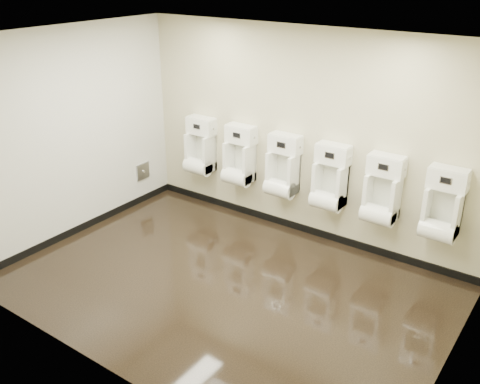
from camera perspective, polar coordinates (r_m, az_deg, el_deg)
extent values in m
cube|color=black|center=(6.39, -1.66, -9.96)|extent=(5.00, 3.50, 0.00)
cube|color=silver|center=(5.37, -2.02, 15.77)|extent=(5.00, 3.50, 0.00)
cube|color=beige|center=(7.12, 6.73, 6.05)|extent=(5.00, 0.02, 2.80)
cube|color=beige|center=(4.59, -15.12, -4.95)|extent=(5.00, 0.02, 2.80)
cube|color=beige|center=(7.43, -17.49, 5.86)|extent=(0.02, 3.50, 2.80)
cube|color=beige|center=(4.80, 22.87, -4.84)|extent=(0.02, 3.50, 2.80)
cube|color=silver|center=(7.43, -17.46, 5.85)|extent=(0.01, 3.50, 2.80)
cube|color=black|center=(7.63, 6.21, -3.67)|extent=(5.00, 0.02, 0.10)
cube|color=black|center=(7.92, -16.25, -3.48)|extent=(0.02, 3.50, 0.10)
cube|color=#9E9EA3|center=(8.44, -10.33, 2.20)|extent=(0.03, 0.25, 0.25)
cylinder|color=silver|center=(8.43, -10.24, 2.17)|extent=(0.02, 0.04, 0.04)
cube|color=white|center=(8.06, -4.24, 4.23)|extent=(0.39, 0.29, 0.56)
cube|color=silver|center=(8.11, -3.83, 4.68)|extent=(0.30, 0.01, 0.44)
cylinder|color=white|center=(8.07, -4.54, 2.73)|extent=(0.39, 0.24, 0.24)
cube|color=white|center=(7.96, -4.15, 7.02)|extent=(0.44, 0.21, 0.24)
cube|color=black|center=(7.88, -4.66, 6.97)|extent=(0.11, 0.01, 0.06)
cube|color=silver|center=(7.88, -4.65, 6.98)|extent=(0.13, 0.01, 0.08)
cylinder|color=silver|center=(7.83, -2.86, 6.76)|extent=(0.01, 0.03, 0.03)
cube|color=white|center=(7.65, -0.06, 3.20)|extent=(0.39, 0.29, 0.56)
cube|color=silver|center=(7.70, 0.35, 3.68)|extent=(0.30, 0.01, 0.44)
cylinder|color=white|center=(7.66, -0.39, 1.63)|extent=(0.39, 0.24, 0.24)
cube|color=white|center=(7.54, 0.11, 6.14)|extent=(0.44, 0.21, 0.24)
cube|color=black|center=(7.45, -0.38, 6.07)|extent=(0.11, 0.01, 0.06)
cube|color=silver|center=(7.46, -0.37, 6.08)|extent=(0.13, 0.01, 0.08)
cylinder|color=silver|center=(7.42, 1.54, 5.83)|extent=(0.01, 0.03, 0.03)
cube|color=white|center=(7.28, 4.59, 2.04)|extent=(0.39, 0.29, 0.56)
cube|color=silver|center=(7.34, 4.97, 2.55)|extent=(0.30, 0.01, 0.44)
cylinder|color=white|center=(7.30, 4.23, 0.39)|extent=(0.39, 0.24, 0.24)
cube|color=white|center=(7.17, 4.85, 5.11)|extent=(0.44, 0.21, 0.24)
cube|color=black|center=(7.08, 4.39, 5.03)|extent=(0.11, 0.01, 0.06)
cube|color=silver|center=(7.08, 4.41, 5.04)|extent=(0.13, 0.01, 0.08)
cylinder|color=silver|center=(7.07, 6.42, 4.76)|extent=(0.01, 0.03, 0.03)
cube|color=white|center=(6.97, 9.55, 0.78)|extent=(0.39, 0.29, 0.56)
cube|color=silver|center=(7.04, 9.92, 1.32)|extent=(0.30, 0.01, 0.44)
cylinder|color=white|center=(6.99, 9.17, -0.94)|extent=(0.39, 0.24, 0.24)
cube|color=white|center=(6.86, 9.92, 3.96)|extent=(0.44, 0.21, 0.24)
cube|color=black|center=(6.76, 9.52, 3.87)|extent=(0.11, 0.01, 0.06)
cube|color=silver|center=(6.77, 9.53, 3.88)|extent=(0.13, 0.01, 0.08)
cylinder|color=silver|center=(6.78, 11.63, 3.57)|extent=(0.01, 0.03, 0.03)
cube|color=white|center=(6.73, 14.88, -0.58)|extent=(0.39, 0.29, 0.56)
cube|color=silver|center=(6.80, 15.21, 0.00)|extent=(0.30, 0.01, 0.44)
cylinder|color=white|center=(6.75, 14.47, -2.35)|extent=(0.39, 0.24, 0.24)
cube|color=white|center=(6.62, 15.36, 2.70)|extent=(0.44, 0.21, 0.24)
cube|color=black|center=(6.51, 15.03, 2.58)|extent=(0.11, 0.01, 0.06)
cube|color=silver|center=(6.52, 15.04, 2.59)|extent=(0.13, 0.01, 0.08)
cylinder|color=silver|center=(6.55, 17.19, 2.26)|extent=(0.01, 0.03, 0.03)
cube|color=white|center=(6.55, 20.73, -2.06)|extent=(0.39, 0.29, 0.56)
cube|color=silver|center=(6.62, 21.00, -1.46)|extent=(0.30, 0.01, 0.44)
cylinder|color=white|center=(6.57, 20.29, -3.88)|extent=(0.39, 0.24, 0.24)
cube|color=white|center=(6.43, 21.33, 1.28)|extent=(0.44, 0.21, 0.24)
cube|color=black|center=(6.33, 21.09, 1.14)|extent=(0.11, 0.01, 0.06)
cube|color=silver|center=(6.33, 21.10, 1.15)|extent=(0.13, 0.01, 0.08)
cylinder|color=silver|center=(6.39, 23.26, 0.82)|extent=(0.01, 0.03, 0.03)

